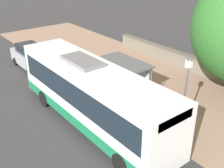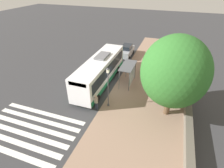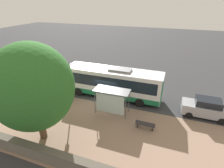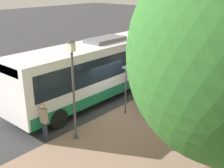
{
  "view_description": "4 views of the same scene",
  "coord_description": "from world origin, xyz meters",
  "px_view_note": "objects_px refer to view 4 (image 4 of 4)",
  "views": [
    {
      "loc": [
        9.18,
        10.55,
        8.78
      ],
      "look_at": [
        0.8,
        -0.13,
        2.23
      ],
      "focal_mm": 45.0,
      "sensor_mm": 36.0,
      "label": 1
    },
    {
      "loc": [
        -5.91,
        17.3,
        11.91
      ],
      "look_at": [
        -0.51,
        1.97,
        1.78
      ],
      "focal_mm": 28.0,
      "sensor_mm": 36.0,
      "label": 2
    },
    {
      "loc": [
        -15.28,
        -6.44,
        10.46
      ],
      "look_at": [
        1.53,
        -0.46,
        1.76
      ],
      "focal_mm": 28.0,
      "sensor_mm": 36.0,
      "label": 3
    },
    {
      "loc": [
        -9.17,
        10.87,
        6.68
      ],
      "look_at": [
        0.11,
        0.19,
        1.51
      ],
      "focal_mm": 45.0,
      "sensor_mm": 36.0,
      "label": 4
    }
  ],
  "objects_px": {
    "street_lamp_near": "(73,83)",
    "parked_car_behind_bus": "(185,55)",
    "bus": "(96,69)",
    "bus_shelter": "(155,72)",
    "pedestrian": "(44,118)",
    "bench": "(202,88)"
  },
  "relations": [
    {
      "from": "street_lamp_near",
      "to": "parked_car_behind_bus",
      "type": "bearing_deg",
      "value": -82.5
    },
    {
      "from": "pedestrian",
      "to": "street_lamp_near",
      "type": "bearing_deg",
      "value": -135.04
    },
    {
      "from": "parked_car_behind_bus",
      "to": "pedestrian",
      "type": "bearing_deg",
      "value": 93.34
    },
    {
      "from": "bus_shelter",
      "to": "bench",
      "type": "relative_size",
      "value": 2.02
    },
    {
      "from": "bus",
      "to": "bus_shelter",
      "type": "distance_m",
      "value": 3.59
    },
    {
      "from": "parked_car_behind_bus",
      "to": "bench",
      "type": "bearing_deg",
      "value": 127.02
    },
    {
      "from": "bus",
      "to": "parked_car_behind_bus",
      "type": "relative_size",
      "value": 2.56
    },
    {
      "from": "bus_shelter",
      "to": "street_lamp_near",
      "type": "xyz_separation_m",
      "value": [
        0.87,
        5.04,
        0.53
      ]
    },
    {
      "from": "bench",
      "to": "bus",
      "type": "bearing_deg",
      "value": 44.96
    },
    {
      "from": "bus",
      "to": "parked_car_behind_bus",
      "type": "height_order",
      "value": "bus"
    },
    {
      "from": "bus",
      "to": "bench",
      "type": "height_order",
      "value": "bus"
    },
    {
      "from": "pedestrian",
      "to": "street_lamp_near",
      "type": "relative_size",
      "value": 0.39
    },
    {
      "from": "bus_shelter",
      "to": "bus",
      "type": "bearing_deg",
      "value": 16.62
    },
    {
      "from": "bus",
      "to": "parked_car_behind_bus",
      "type": "distance_m",
      "value": 9.88
    },
    {
      "from": "bus_shelter",
      "to": "pedestrian",
      "type": "relative_size",
      "value": 1.95
    },
    {
      "from": "bus",
      "to": "bench",
      "type": "bearing_deg",
      "value": -135.04
    },
    {
      "from": "street_lamp_near",
      "to": "parked_car_behind_bus",
      "type": "xyz_separation_m",
      "value": [
        1.82,
        -13.83,
        -1.73
      ]
    },
    {
      "from": "pedestrian",
      "to": "street_lamp_near",
      "type": "xyz_separation_m",
      "value": [
        -0.96,
        -0.96,
        1.63
      ]
    },
    {
      "from": "bench",
      "to": "street_lamp_near",
      "type": "bearing_deg",
      "value": 76.47
    },
    {
      "from": "bus",
      "to": "parked_car_behind_bus",
      "type": "xyz_separation_m",
      "value": [
        -0.73,
        -9.81,
        -0.92
      ]
    },
    {
      "from": "street_lamp_near",
      "to": "bus_shelter",
      "type": "bearing_deg",
      "value": -99.8
    },
    {
      "from": "bench",
      "to": "bus_shelter",
      "type": "bearing_deg",
      "value": 71.44
    }
  ]
}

